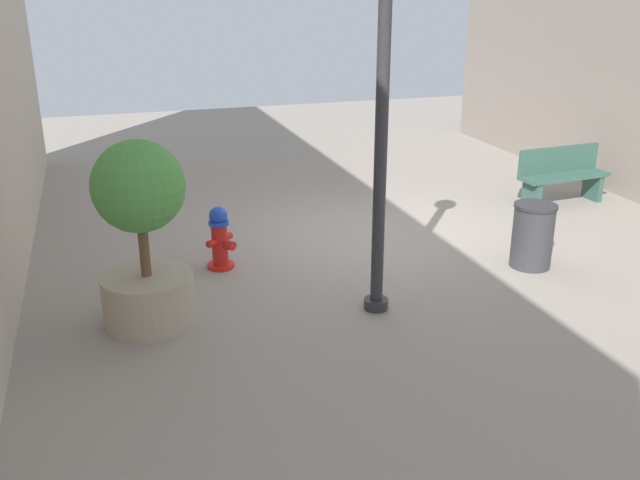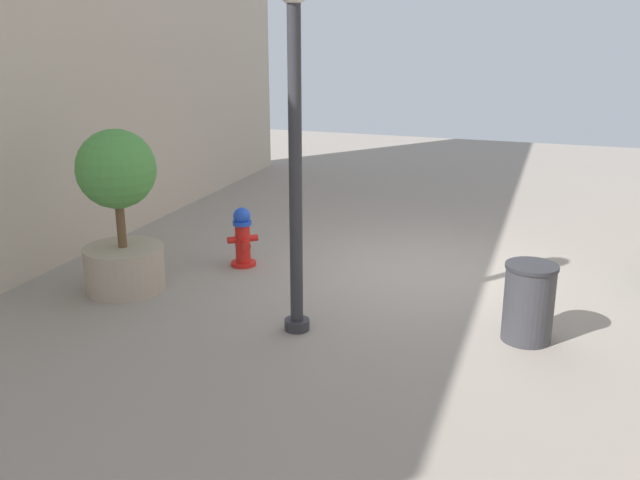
# 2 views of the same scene
# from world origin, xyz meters

# --- Properties ---
(ground_plane) EXTENTS (23.40, 23.40, 0.00)m
(ground_plane) POSITION_xyz_m (0.00, 0.00, 0.00)
(ground_plane) COLOR gray
(fire_hydrant) EXTENTS (0.40, 0.40, 0.84)m
(fire_hydrant) POSITION_xyz_m (2.42, 0.49, 0.42)
(fire_hydrant) COLOR red
(fire_hydrant) RESTS_ON ground_plane
(bench_near) EXTENTS (1.64, 0.55, 0.95)m
(bench_near) POSITION_xyz_m (-3.60, -0.57, 0.49)
(bench_near) COLOR #33594C
(bench_near) RESTS_ON ground_plane
(planter_tree) EXTENTS (1.00, 1.00, 2.05)m
(planter_tree) POSITION_xyz_m (3.45, 1.82, 1.08)
(planter_tree) COLOR tan
(planter_tree) RESTS_ON ground_plane
(street_lamp) EXTENTS (0.36, 0.36, 3.80)m
(street_lamp) POSITION_xyz_m (0.94, 2.27, 2.37)
(street_lamp) COLOR #2D2D33
(street_lamp) RESTS_ON ground_plane
(trash_bin) EXTENTS (0.55, 0.55, 0.86)m
(trash_bin) POSITION_xyz_m (-1.48, 1.71, 0.43)
(trash_bin) COLOR #38383D
(trash_bin) RESTS_ON ground_plane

